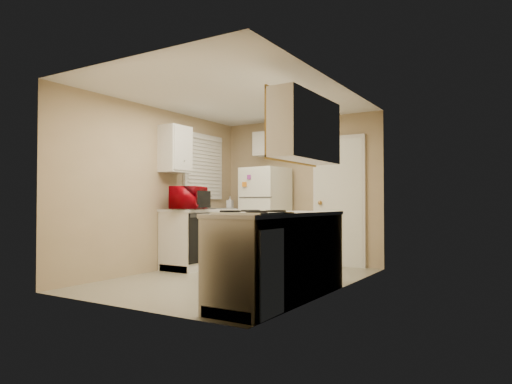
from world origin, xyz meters
The scene contains 19 objects.
floor centered at (0.00, 0.00, 0.00)m, with size 3.80×3.80×0.00m, color #ACA88E.
ceiling centered at (0.00, 0.00, 2.40)m, with size 3.80×3.80×0.00m, color white.
wall_left centered at (-1.40, 0.00, 1.20)m, with size 3.80×3.80×0.00m, color tan.
wall_right centered at (1.40, 0.00, 1.20)m, with size 3.80×3.80×0.00m, color tan.
wall_back centered at (0.00, 1.90, 1.20)m, with size 2.80×2.80×0.00m, color tan.
wall_front centered at (0.00, -1.90, 1.20)m, with size 2.80×2.80×0.00m, color tan.
left_counter centered at (-1.10, 0.90, 0.45)m, with size 0.60×1.80×0.90m, color silver.
dishwasher centered at (-0.81, 0.30, 0.49)m, with size 0.03×0.58×0.72m, color black.
sink centered at (-1.10, 1.05, 0.86)m, with size 0.54×0.74×0.16m, color gray.
microwave centered at (-1.01, 0.25, 1.05)m, with size 0.34×0.60×0.40m, color #890009.
soap_bottle centered at (-1.15, 1.51, 1.00)m, with size 0.09×0.10×0.21m, color silver.
window_blinds centered at (-1.36, 1.05, 1.60)m, with size 0.10×0.98×1.08m, color silver.
upper_cabinet_left centered at (-1.25, 0.22, 1.80)m, with size 0.30×0.45×0.70m, color silver.
refrigerator centered at (-0.46, 1.54, 0.79)m, with size 0.65×0.63×1.57m, color white.
cabinet_over_fridge centered at (-0.40, 1.75, 2.00)m, with size 0.70×0.30×0.40m, color silver.
interior_door centered at (0.70, 1.86, 1.02)m, with size 0.86×0.06×2.08m, color white.
right_counter centered at (1.10, -0.80, 0.45)m, with size 0.60×2.00×0.90m, color silver.
stove centered at (1.14, -1.41, 0.39)m, with size 0.52×0.64×0.78m, color white.
upper_cabinet_right centered at (1.25, -0.50, 1.80)m, with size 0.30×1.20×0.70m, color silver.
Camera 1 is at (3.35, -4.95, 1.00)m, focal length 32.00 mm.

